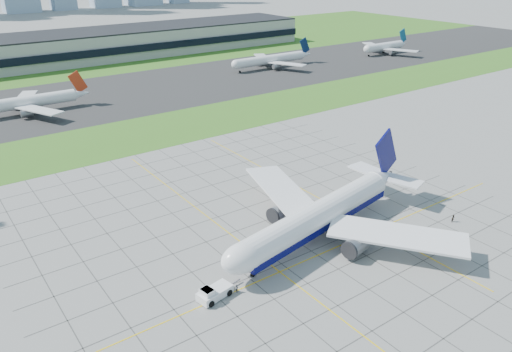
{
  "coord_description": "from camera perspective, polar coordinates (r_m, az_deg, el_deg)",
  "views": [
    {
      "loc": [
        -61.28,
        -65.08,
        57.02
      ],
      "look_at": [
        3.94,
        25.22,
        7.0
      ],
      "focal_mm": 35.0,
      "sensor_mm": 36.0,
      "label": 1
    }
  ],
  "objects": [
    {
      "name": "distant_jet_3",
      "position": [
        324.8,
        14.51,
        14.14
      ],
      "size": [
        35.25,
        42.66,
        14.08
      ],
      "color": "white",
      "rests_on": "ground"
    },
    {
      "name": "grass_far",
      "position": [
        330.84,
        -25.19,
        12.04
      ],
      "size": [
        700.0,
        145.0,
        0.04
      ],
      "primitive_type": "cube",
      "color": "#3C7320",
      "rests_on": "ground"
    },
    {
      "name": "crew_far",
      "position": [
        124.22,
        21.63,
        -4.54
      ],
      "size": [
        0.93,
        0.76,
        1.8
      ],
      "primitive_type": "imported",
      "rotation": [
        0.0,
        0.0,
        -0.09
      ],
      "color": "black",
      "rests_on": "ground"
    },
    {
      "name": "terminal",
      "position": [
        315.7,
        -17.22,
        14.2
      ],
      "size": [
        260.0,
        43.0,
        15.8
      ],
      "color": "#B7B7B2",
      "rests_on": "ground"
    },
    {
      "name": "airliner",
      "position": [
        108.68,
        7.25,
        -4.57
      ],
      "size": [
        58.79,
        59.06,
        18.64
      ],
      "rotation": [
        0.0,
        0.0,
        0.18
      ],
      "color": "white",
      "rests_on": "ground"
    },
    {
      "name": "crew_near",
      "position": [
        93.6,
        -2.19,
        -12.74
      ],
      "size": [
        0.66,
        0.72,
        1.64
      ],
      "primitive_type": "imported",
      "rotation": [
        0.0,
        0.0,
        0.99
      ],
      "color": "black",
      "rests_on": "ground"
    },
    {
      "name": "pushback_tug",
      "position": [
        92.28,
        -4.9,
        -13.15
      ],
      "size": [
        9.76,
        4.32,
        2.68
      ],
      "rotation": [
        0.0,
        0.0,
        0.18
      ],
      "color": "white",
      "rests_on": "ground"
    },
    {
      "name": "distant_jet_2",
      "position": [
        275.39,
        1.69,
        13.18
      ],
      "size": [
        50.15,
        42.66,
        14.08
      ],
      "color": "white",
      "rests_on": "ground"
    },
    {
      "name": "asphalt_taxiway",
      "position": [
        226.13,
        -19.13,
        8.26
      ],
      "size": [
        700.0,
        75.0,
        0.04
      ],
      "primitive_type": "cube",
      "color": "#383838",
      "rests_on": "ground"
    },
    {
      "name": "grass_median",
      "position": [
        176.22,
        -13.54,
        4.62
      ],
      "size": [
        700.0,
        35.0,
        0.04
      ],
      "primitive_type": "cube",
      "color": "#3C7320",
      "rests_on": "ground"
    },
    {
      "name": "apron_markings",
      "position": [
        113.4,
        2.76,
        -6.03
      ],
      "size": [
        120.0,
        130.0,
        0.03
      ],
      "color": "#474744",
      "rests_on": "ground"
    },
    {
      "name": "ground",
      "position": [
        106.03,
        6.34,
        -8.52
      ],
      "size": [
        1400.0,
        1400.0,
        0.0
      ],
      "primitive_type": "plane",
      "color": "gray",
      "rests_on": "ground"
    },
    {
      "name": "distant_jet_1",
      "position": [
        212.9,
        -24.82,
        7.67
      ],
      "size": [
        44.15,
        42.66,
        14.08
      ],
      "color": "white",
      "rests_on": "ground"
    }
  ]
}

